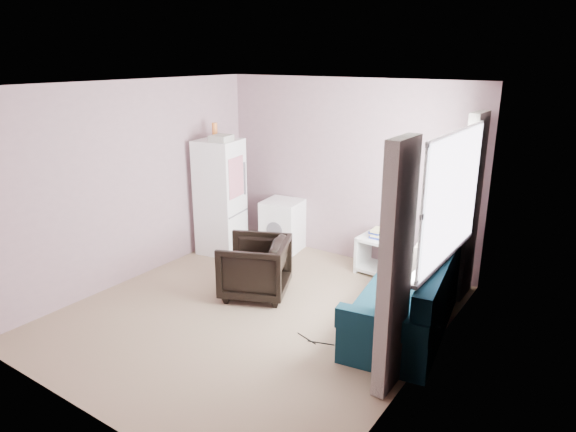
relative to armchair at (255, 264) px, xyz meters
The scene contains 8 objects.
room 0.99m from the armchair, 51.19° to the right, with size 3.84×4.24×2.54m.
armchair is the anchor object (origin of this frame).
fridge 1.62m from the armchair, 145.96° to the left, with size 0.66×0.66×1.88m.
washing_machine 1.54m from the armchair, 112.28° to the left, with size 0.60×0.60×0.75m.
side_table 1.72m from the armchair, 57.65° to the left, with size 0.46×0.46×0.61m.
sofa 1.87m from the armchair, ahead, with size 1.11×1.97×0.83m.
window_dressing 2.21m from the armchair, ahead, with size 0.17×2.62×2.18m.
floor_cables 1.32m from the armchair, 24.26° to the right, with size 0.43×0.10×0.01m.
Camera 1 is at (3.23, -4.07, 2.78)m, focal length 32.00 mm.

